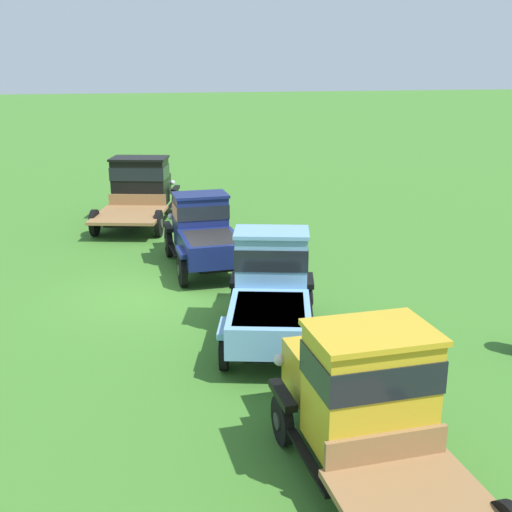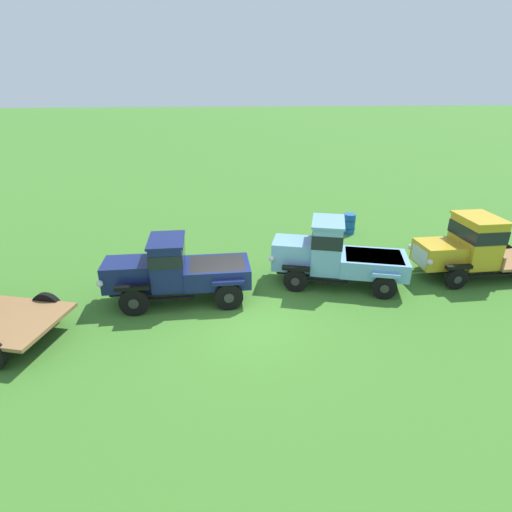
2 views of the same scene
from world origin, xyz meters
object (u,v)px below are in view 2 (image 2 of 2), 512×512
vintage_truck_far_side (470,246)px  oil_drum_beside_row (349,224)px  vintage_truck_second_in_line (176,270)px  vintage_truck_midrow_center (334,254)px

vintage_truck_far_side → oil_drum_beside_row: (-2.78, 4.79, -0.68)m
vintage_truck_far_side → oil_drum_beside_row: 5.58m
vintage_truck_second_in_line → vintage_truck_far_side: 10.24m
oil_drum_beside_row → vintage_truck_far_side: bearing=-59.9°
vintage_truck_midrow_center → oil_drum_beside_row: 5.33m
vintage_truck_midrow_center → vintage_truck_second_in_line: bearing=-173.1°
vintage_truck_midrow_center → vintage_truck_far_side: (4.95, 0.04, 0.05)m
oil_drum_beside_row → vintage_truck_midrow_center: bearing=-114.1°
vintage_truck_second_in_line → vintage_truck_midrow_center: vintage_truck_midrow_center is taller
vintage_truck_far_side → vintage_truck_midrow_center: bearing=-179.5°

